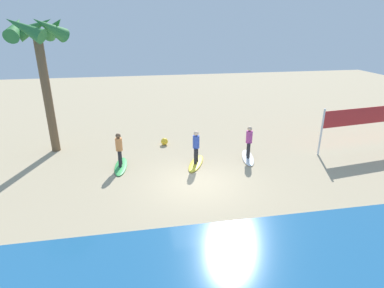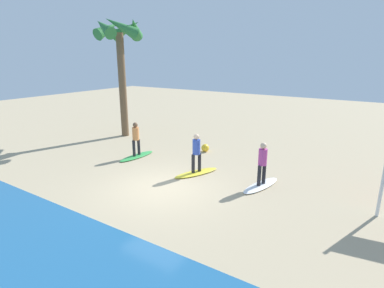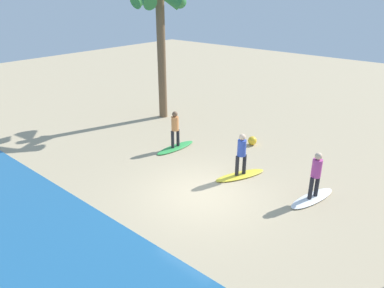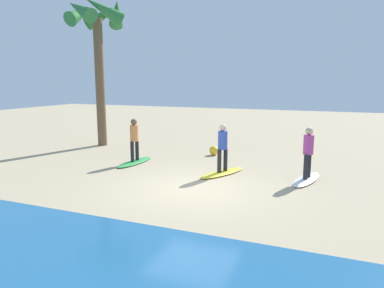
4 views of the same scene
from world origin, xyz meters
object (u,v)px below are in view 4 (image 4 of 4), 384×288
object	(u,v)px
surfboard_green	(135,162)
palm_tree	(98,28)
surfer_green	(134,137)
beach_ball	(214,150)
surfboard_white	(306,179)
surfer_white	(308,149)
surfer_yellow	(223,144)
surfboard_yellow	(222,173)

from	to	relation	value
surfboard_green	palm_tree	bearing A→B (deg)	-124.53
surfer_green	beach_ball	bearing A→B (deg)	-132.45
surfboard_white	surfboard_green	distance (m)	6.40
surfboard_white	surfer_white	bearing A→B (deg)	12.59
surfboard_green	surfboard_white	bearing A→B (deg)	93.03
surfboard_white	beach_ball	world-z (taller)	beach_ball
surfer_white	surfer_yellow	world-z (taller)	same
surfer_green	surfboard_white	bearing A→B (deg)	179.16
surfboard_white	surfer_green	size ratio (longest dim) A/B	1.28
surfboard_white	surfboard_yellow	size ratio (longest dim) A/B	1.00
surfboard_white	surfer_white	distance (m)	0.99
surfboard_green	beach_ball	size ratio (longest dim) A/B	5.22
surfboard_green	palm_tree	distance (m)	7.18
palm_tree	surfboard_white	bearing A→B (deg)	163.75
surfboard_yellow	palm_tree	distance (m)	9.61
surfboard_yellow	surfer_green	size ratio (longest dim) A/B	1.28
surfer_green	palm_tree	size ratio (longest dim) A/B	0.23
surfboard_yellow	beach_ball	bearing A→B (deg)	-132.72
surfboard_white	surfer_yellow	size ratio (longest dim) A/B	1.28
surfer_yellow	palm_tree	distance (m)	9.08
palm_tree	surfboard_green	bearing A→B (deg)	141.59
surfboard_green	surfer_green	world-z (taller)	surfer_green
surfboard_white	surfboard_yellow	bearing A→B (deg)	-72.87
surfboard_green	surfboard_yellow	bearing A→B (deg)	88.98
surfer_green	surfer_white	bearing A→B (deg)	179.16
surfer_white	surfboard_green	distance (m)	6.48
surfboard_yellow	palm_tree	bearing A→B (deg)	-89.97
surfboard_white	surfer_white	xyz separation A→B (m)	(0.00, 0.00, 0.99)
surfboard_white	surfer_white	size ratio (longest dim) A/B	1.28
surfboard_yellow	surfer_green	distance (m)	3.79
surfboard_white	surfer_green	world-z (taller)	surfer_green
surfboard_white	beach_ball	bearing A→B (deg)	-111.01
surfboard_white	surfer_green	distance (m)	6.48
beach_ball	surfboard_green	bearing A→B (deg)	47.55
beach_ball	surfer_yellow	bearing A→B (deg)	113.79
surfboard_green	surfer_green	bearing A→B (deg)	3.87
surfboard_white	surfboard_green	size ratio (longest dim) A/B	1.00
surfer_white	beach_ball	distance (m)	4.92
surfboard_white	surfer_white	world-z (taller)	surfer_white
surfer_yellow	surfer_green	xyz separation A→B (m)	(3.65, -0.31, 0.00)
surfboard_green	beach_ball	distance (m)	3.51
surfer_yellow	surfboard_green	size ratio (longest dim) A/B	0.78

